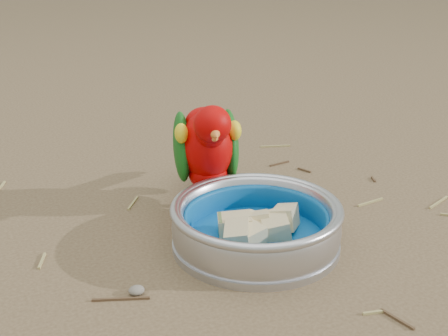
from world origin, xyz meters
name	(u,v)px	position (x,y,z in m)	size (l,w,h in m)	color
ground	(208,293)	(0.00, 0.00, 0.00)	(60.00, 60.00, 0.00)	brown
food_bowl	(256,241)	(0.10, 0.07, 0.01)	(0.22, 0.22, 0.02)	#B2B2BA
bowl_wall	(256,221)	(0.10, 0.07, 0.04)	(0.22, 0.22, 0.04)	#B2B2BA
fruit_wedges	(256,226)	(0.10, 0.07, 0.03)	(0.13, 0.13, 0.03)	#CBB684
lory_parrot	(207,155)	(0.10, 0.22, 0.08)	(0.10, 0.20, 0.16)	#B10100
ground_debris	(186,276)	(-0.01, 0.04, 0.00)	(0.90, 0.80, 0.01)	#9D8F53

